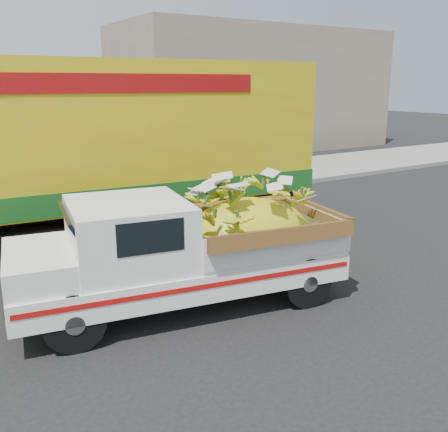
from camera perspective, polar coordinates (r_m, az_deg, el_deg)
ground at (r=7.43m, az=-15.77°, el=-12.50°), size 100.00×100.00×0.00m
curb at (r=13.24m, az=-23.99°, el=-0.70°), size 60.00×0.25×0.15m
building_right at (r=26.83m, az=3.39°, el=14.19°), size 14.00×6.00×6.00m
pickup_truck at (r=7.71m, az=-2.28°, el=-3.39°), size 5.17×2.62×1.73m
semi_trailer at (r=10.55m, az=-20.94°, el=7.27°), size 12.04×3.54×3.80m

